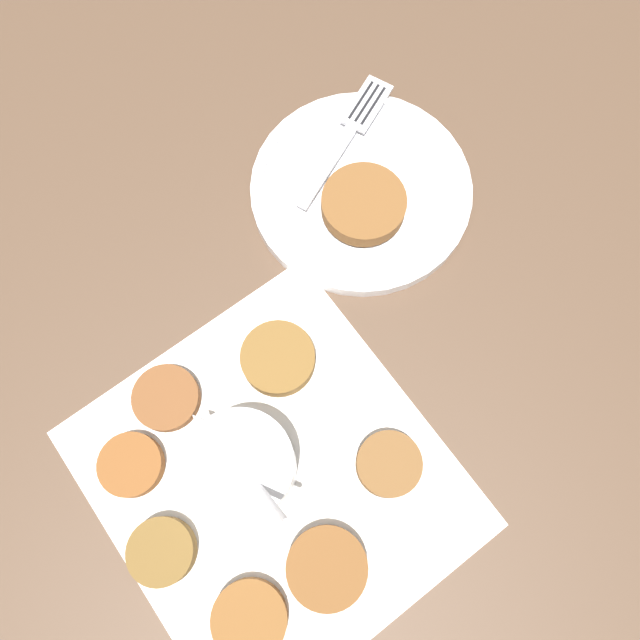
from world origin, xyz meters
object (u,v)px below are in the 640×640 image
Objects in this scene: fork at (352,128)px; fritter_on_plate at (364,204)px; serving_plate at (361,189)px; sauce_bowl at (240,462)px.

fritter_on_plate is at bearing 141.21° from fork.
serving_plate is 2.70× the size of fritter_on_plate.
fork is (0.07, -0.06, -0.01)m from fritter_on_plate.
fritter_on_plate is 0.09m from fork.
sauce_bowl reaches higher than serving_plate.
sauce_bowl is 0.29m from serving_plate.
serving_plate is 0.06m from fork.
sauce_bowl is 0.27m from fritter_on_plate.
fork is (0.16, -0.31, -0.01)m from sauce_bowl.
serving_plate is at bearing 143.41° from fork.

